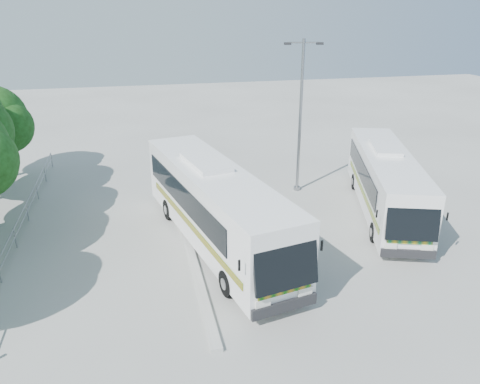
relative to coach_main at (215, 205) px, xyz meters
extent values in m
plane|color=#ABABA6|center=(0.99, -1.34, -1.96)|extent=(100.00, 100.00, 0.00)
cube|color=#B2B2AD|center=(-1.31, 0.66, -1.88)|extent=(0.40, 16.00, 0.15)
cylinder|color=gray|center=(-9.01, 2.66, -1.01)|extent=(0.06, 22.00, 0.06)
cylinder|color=gray|center=(-9.01, 2.66, -1.41)|extent=(0.06, 22.00, 0.06)
cylinder|color=gray|center=(-9.01, 12.66, -1.46)|extent=(0.06, 0.06, 1.00)
cylinder|color=#382314|center=(-11.71, 11.96, -0.57)|extent=(0.36, 0.36, 2.77)
sphere|color=black|center=(-10.95, 11.46, 1.51)|extent=(3.28, 3.28, 3.28)
cube|color=white|center=(-0.01, 0.03, 0.01)|extent=(5.16, 12.88, 3.21)
cube|color=black|center=(1.30, -6.17, 0.41)|extent=(2.46, 0.97, 2.04)
cube|color=black|center=(-1.44, 0.38, 0.41)|extent=(2.13, 9.89, 1.16)
cube|color=black|center=(1.17, 0.92, 0.41)|extent=(2.13, 9.89, 1.16)
cube|color=#0D580C|center=(-1.25, -0.55, -0.59)|extent=(2.28, 10.71, 0.29)
cylinder|color=black|center=(-0.33, -4.22, -1.43)|extent=(0.52, 1.09, 1.05)
cylinder|color=black|center=(2.00, -3.74, -1.43)|extent=(0.52, 1.09, 1.05)
cylinder|color=black|center=(-1.90, 3.29, -1.43)|extent=(0.52, 1.09, 1.05)
cylinder|color=black|center=(0.42, 3.77, -1.43)|extent=(0.52, 1.09, 1.05)
cube|color=white|center=(9.45, 1.68, -0.20)|extent=(5.80, 11.45, 2.87)
cube|color=black|center=(7.65, -3.70, 0.16)|extent=(2.19, 1.09, 1.83)
cube|color=black|center=(8.49, 2.60, 0.16)|extent=(2.90, 8.58, 1.03)
cube|color=black|center=(10.76, 1.84, 0.16)|extent=(2.90, 8.58, 1.03)
cube|color=#0D5E32|center=(8.22, 1.80, -0.74)|extent=(3.12, 9.29, 0.26)
cylinder|color=black|center=(7.28, -1.46, -1.49)|extent=(0.57, 0.98, 0.94)
cylinder|color=black|center=(9.29, -2.13, -1.49)|extent=(0.57, 0.98, 0.94)
cylinder|color=black|center=(9.45, 5.05, -1.49)|extent=(0.57, 0.98, 0.94)
cylinder|color=black|center=(11.47, 4.38, -1.49)|extent=(0.57, 0.98, 0.94)
cylinder|color=gray|center=(5.99, 5.68, 2.41)|extent=(0.21, 0.21, 8.74)
cylinder|color=gray|center=(5.99, 5.68, 6.56)|extent=(1.73, 0.42, 0.09)
cube|color=black|center=(5.13, 5.84, 6.51)|extent=(0.41, 0.27, 0.13)
cube|color=black|center=(6.85, 5.51, 6.51)|extent=(0.41, 0.27, 0.13)
camera|label=1|loc=(-3.31, -19.18, 8.37)|focal=35.00mm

